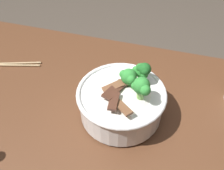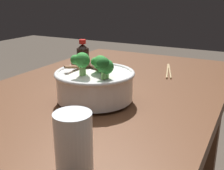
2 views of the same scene
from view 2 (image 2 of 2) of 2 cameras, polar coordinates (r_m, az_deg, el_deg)
dining_table at (r=0.92m, az=-4.79°, el=-10.51°), size 1.42×0.76×0.76m
rice_bowl at (r=0.81m, az=-3.55°, el=0.70°), size 0.23×0.23×0.16m
drinking_glass at (r=0.50m, az=-7.88°, el=-12.58°), size 0.07×0.07×0.12m
chopsticks_pair at (r=1.17m, az=11.62°, el=2.91°), size 0.21×0.08×0.01m
soy_sauce_bottle at (r=1.20m, az=-6.04°, el=6.11°), size 0.05×0.05×0.12m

